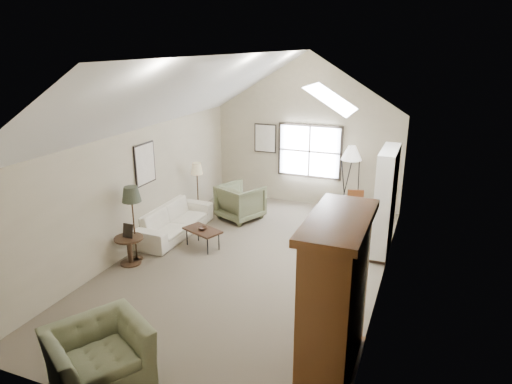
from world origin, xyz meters
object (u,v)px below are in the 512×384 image
at_px(side_table, 130,251).
at_px(side_chair, 355,212).
at_px(sofa, 173,220).
at_px(armchair_near, 99,355).
at_px(armchair_far, 241,202).
at_px(armoire, 335,299).
at_px(coffee_table, 203,238).

xyz_separation_m(side_table, side_chair, (3.82, 3.28, 0.19)).
distance_m(sofa, side_chair, 4.17).
bearing_deg(armchair_near, side_chair, 10.93).
bearing_deg(armchair_far, side_chair, -151.58).
distance_m(armoire, coffee_table, 4.50).
height_order(armchair_near, armchair_far, armchair_far).
bearing_deg(sofa, armchair_near, -158.87).
bearing_deg(side_chair, armoire, -98.37).
relative_size(armchair_far, coffee_table, 1.18).
xyz_separation_m(armchair_far, side_table, (-1.05, -3.04, -0.15)).
relative_size(armchair_near, coffee_table, 1.46).
relative_size(armchair_far, side_table, 1.70).
bearing_deg(coffee_table, armchair_far, 87.63).
xyz_separation_m(armoire, armchair_far, (-3.33, 4.65, -0.66)).
bearing_deg(armchair_far, armchair_near, 119.29).
bearing_deg(armchair_far, armoire, 149.01).
relative_size(armchair_far, side_chair, 1.01).
distance_m(armoire, armchair_near, 3.09).
bearing_deg(armchair_far, sofa, 77.30).
xyz_separation_m(armoire, coffee_table, (-3.40, 2.81, -0.89)).
relative_size(sofa, armchair_near, 1.90).
relative_size(sofa, side_table, 3.99).
height_order(armoire, sofa, armoire).
relative_size(coffee_table, side_chair, 0.85).
bearing_deg(armchair_near, coffee_table, 39.76).
bearing_deg(side_table, armchair_far, 70.91).
bearing_deg(armoire, armchair_far, 125.57).
xyz_separation_m(armchair_near, coffee_table, (-0.68, 4.07, -0.18)).
xyz_separation_m(armchair_far, side_chair, (2.76, 0.24, 0.04)).
bearing_deg(side_chair, coffee_table, -158.64).
xyz_separation_m(coffee_table, side_chair, (2.84, 2.09, 0.27)).
distance_m(armoire, side_chair, 4.97).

